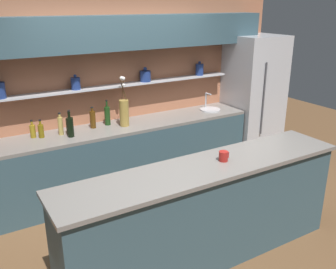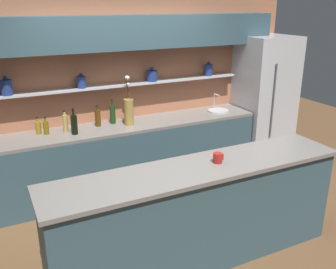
{
  "view_description": "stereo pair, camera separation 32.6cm",
  "coord_description": "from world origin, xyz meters",
  "px_view_note": "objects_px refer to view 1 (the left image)",
  "views": [
    {
      "loc": [
        -1.94,
        -3.07,
        2.45
      ],
      "look_at": [
        0.11,
        0.35,
        1.03
      ],
      "focal_mm": 40.0,
      "sensor_mm": 36.0,
      "label": 1
    },
    {
      "loc": [
        -1.65,
        -3.22,
        2.45
      ],
      "look_at": [
        0.11,
        0.35,
        1.03
      ],
      "focal_mm": 40.0,
      "sensor_mm": 36.0,
      "label": 2
    }
  ],
  "objects_px": {
    "bottle_oil_0": "(41,131)",
    "bottle_wine_3": "(70,126)",
    "bottle_spirit_4": "(61,125)",
    "flower_vase": "(124,111)",
    "sink_fixture": "(210,109)",
    "coffee_mug": "(223,156)",
    "bottle_spirit_1": "(93,119)",
    "refrigerator": "(253,99)",
    "bottle_wine_6": "(70,127)",
    "bottle_oil_2": "(33,131)",
    "bottle_wine_5": "(107,115)"
  },
  "relations": [
    {
      "from": "refrigerator",
      "to": "bottle_oil_0",
      "type": "height_order",
      "value": "refrigerator"
    },
    {
      "from": "flower_vase",
      "to": "bottle_oil_2",
      "type": "xyz_separation_m",
      "value": [
        -1.13,
        0.15,
        -0.11
      ]
    },
    {
      "from": "flower_vase",
      "to": "coffee_mug",
      "type": "height_order",
      "value": "flower_vase"
    },
    {
      "from": "refrigerator",
      "to": "bottle_wine_6",
      "type": "relative_size",
      "value": 5.97
    },
    {
      "from": "bottle_wine_3",
      "to": "bottle_wine_6",
      "type": "bearing_deg",
      "value": -101.07
    },
    {
      "from": "coffee_mug",
      "to": "bottle_wine_6",
      "type": "bearing_deg",
      "value": 119.57
    },
    {
      "from": "bottle_oil_0",
      "to": "coffee_mug",
      "type": "xyz_separation_m",
      "value": [
        1.27,
        -1.85,
        0.06
      ]
    },
    {
      "from": "bottle_oil_0",
      "to": "bottle_spirit_1",
      "type": "xyz_separation_m",
      "value": [
        0.66,
        0.03,
        0.03
      ]
    },
    {
      "from": "bottle_oil_0",
      "to": "bottle_spirit_4",
      "type": "bearing_deg",
      "value": -4.68
    },
    {
      "from": "refrigerator",
      "to": "bottle_spirit_1",
      "type": "relative_size",
      "value": 7.13
    },
    {
      "from": "bottle_oil_0",
      "to": "refrigerator",
      "type": "bearing_deg",
      "value": -2.08
    },
    {
      "from": "bottle_oil_0",
      "to": "bottle_wine_3",
      "type": "distance_m",
      "value": 0.34
    },
    {
      "from": "bottle_spirit_1",
      "to": "bottle_wine_3",
      "type": "xyz_separation_m",
      "value": [
        -0.33,
        -0.08,
        -0.01
      ]
    },
    {
      "from": "bottle_spirit_4",
      "to": "bottle_wine_6",
      "type": "height_order",
      "value": "bottle_wine_6"
    },
    {
      "from": "sink_fixture",
      "to": "bottle_oil_0",
      "type": "xyz_separation_m",
      "value": [
        -2.45,
        0.07,
        0.06
      ]
    },
    {
      "from": "refrigerator",
      "to": "bottle_oil_0",
      "type": "distance_m",
      "value": 3.28
    },
    {
      "from": "bottle_spirit_1",
      "to": "coffee_mug",
      "type": "bearing_deg",
      "value": -71.93
    },
    {
      "from": "bottle_oil_2",
      "to": "bottle_wine_5",
      "type": "bearing_deg",
      "value": 0.12
    },
    {
      "from": "bottle_oil_2",
      "to": "bottle_wine_6",
      "type": "height_order",
      "value": "bottle_wine_6"
    },
    {
      "from": "flower_vase",
      "to": "bottle_wine_6",
      "type": "distance_m",
      "value": 0.74
    },
    {
      "from": "bottle_spirit_1",
      "to": "bottle_spirit_4",
      "type": "relative_size",
      "value": 1.0
    },
    {
      "from": "bottle_spirit_1",
      "to": "refrigerator",
      "type": "bearing_deg",
      "value": -3.26
    },
    {
      "from": "bottle_wine_3",
      "to": "refrigerator",
      "type": "bearing_deg",
      "value": -1.33
    },
    {
      "from": "bottle_wine_5",
      "to": "coffee_mug",
      "type": "height_order",
      "value": "bottle_wine_5"
    },
    {
      "from": "flower_vase",
      "to": "sink_fixture",
      "type": "relative_size",
      "value": 2.18
    },
    {
      "from": "bottle_oil_0",
      "to": "bottle_spirit_4",
      "type": "distance_m",
      "value": 0.23
    },
    {
      "from": "sink_fixture",
      "to": "bottle_spirit_4",
      "type": "bearing_deg",
      "value": 178.67
    },
    {
      "from": "refrigerator",
      "to": "bottle_wine_5",
      "type": "distance_m",
      "value": 2.41
    },
    {
      "from": "bottle_wine_3",
      "to": "bottle_spirit_4",
      "type": "relative_size",
      "value": 1.05
    },
    {
      "from": "bottle_spirit_1",
      "to": "bottle_wine_3",
      "type": "relative_size",
      "value": 0.95
    },
    {
      "from": "bottle_wine_6",
      "to": "flower_vase",
      "type": "bearing_deg",
      "value": 4.38
    },
    {
      "from": "sink_fixture",
      "to": "bottle_wine_3",
      "type": "height_order",
      "value": "bottle_wine_3"
    },
    {
      "from": "bottle_wine_5",
      "to": "bottle_oil_2",
      "type": "bearing_deg",
      "value": -179.88
    },
    {
      "from": "sink_fixture",
      "to": "bottle_wine_5",
      "type": "distance_m",
      "value": 1.59
    },
    {
      "from": "bottle_spirit_4",
      "to": "coffee_mug",
      "type": "relative_size",
      "value": 2.57
    },
    {
      "from": "bottle_wine_3",
      "to": "coffee_mug",
      "type": "bearing_deg",
      "value": -62.39
    },
    {
      "from": "bottle_wine_5",
      "to": "coffee_mug",
      "type": "relative_size",
      "value": 3.1
    },
    {
      "from": "bottle_oil_2",
      "to": "coffee_mug",
      "type": "xyz_separation_m",
      "value": [
        1.36,
        -1.9,
        0.06
      ]
    },
    {
      "from": "sink_fixture",
      "to": "bottle_spirit_4",
      "type": "height_order",
      "value": "bottle_spirit_4"
    },
    {
      "from": "bottle_spirit_4",
      "to": "bottle_oil_0",
      "type": "bearing_deg",
      "value": 175.32
    },
    {
      "from": "bottle_spirit_1",
      "to": "bottle_wine_6",
      "type": "xyz_separation_m",
      "value": [
        -0.35,
        -0.19,
        0.01
      ]
    },
    {
      "from": "flower_vase",
      "to": "bottle_spirit_4",
      "type": "distance_m",
      "value": 0.82
    },
    {
      "from": "sink_fixture",
      "to": "coffee_mug",
      "type": "bearing_deg",
      "value": -123.66
    },
    {
      "from": "sink_fixture",
      "to": "bottle_oil_0",
      "type": "relative_size",
      "value": 1.36
    },
    {
      "from": "coffee_mug",
      "to": "sink_fixture",
      "type": "bearing_deg",
      "value": 56.34
    },
    {
      "from": "sink_fixture",
      "to": "bottle_wine_3",
      "type": "bearing_deg",
      "value": 179.47
    },
    {
      "from": "bottle_wine_3",
      "to": "sink_fixture",
      "type": "bearing_deg",
      "value": -0.53
    },
    {
      "from": "refrigerator",
      "to": "bottle_wine_3",
      "type": "relative_size",
      "value": 6.78
    },
    {
      "from": "bottle_oil_2",
      "to": "flower_vase",
      "type": "bearing_deg",
      "value": -7.58
    },
    {
      "from": "bottle_spirit_4",
      "to": "bottle_wine_5",
      "type": "xyz_separation_m",
      "value": [
        0.64,
        0.07,
        0.01
      ]
    }
  ]
}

